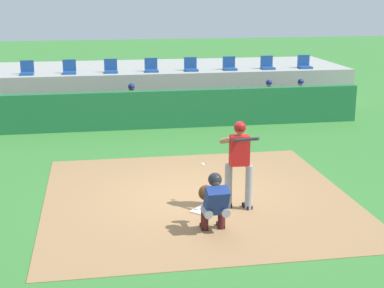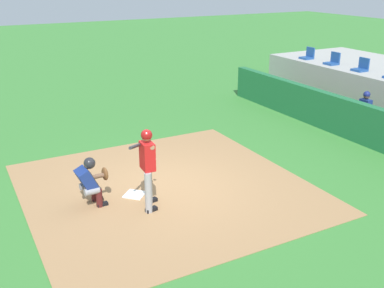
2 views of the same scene
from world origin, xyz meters
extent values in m
plane|color=#387A33|center=(0.00, 0.00, 0.00)|extent=(80.00, 80.00, 0.00)
cube|color=#9E754C|center=(0.00, 0.00, 0.01)|extent=(6.40, 6.40, 0.01)
cube|color=white|center=(0.00, -0.80, 0.02)|extent=(0.62, 0.62, 0.02)
cylinder|color=#99999E|center=(0.51, -0.65, 0.46)|extent=(0.15, 0.15, 0.92)
cylinder|color=#99999E|center=(0.89, -0.82, 0.46)|extent=(0.15, 0.15, 0.92)
cube|color=red|center=(0.70, -0.74, 1.22)|extent=(0.39, 0.26, 0.60)
sphere|color=#996B4C|center=(0.70, -0.74, 1.65)|extent=(0.21, 0.21, 0.21)
sphere|color=maroon|center=(0.70, -0.74, 1.68)|extent=(0.24, 0.24, 0.24)
cylinder|color=#996B4C|center=(0.43, -0.70, 1.43)|extent=(0.25, 0.25, 0.17)
cylinder|color=#996B4C|center=(0.62, -0.66, 1.43)|extent=(0.57, 0.18, 0.18)
cylinder|color=#333338|center=(0.65, -0.91, 1.48)|extent=(0.65, 0.64, 0.24)
cube|color=black|center=(0.50, -0.59, 0.04)|extent=(0.17, 0.28, 0.09)
cube|color=black|center=(0.88, -0.76, 0.04)|extent=(0.17, 0.28, 0.09)
cylinder|color=gray|center=(-0.17, -1.84, 0.42)|extent=(0.17, 0.33, 0.16)
cylinder|color=#4C1919|center=(-0.17, -1.69, 0.21)|extent=(0.14, 0.14, 0.42)
cube|color=black|center=(-0.18, -1.63, 0.04)|extent=(0.12, 0.24, 0.08)
cylinder|color=gray|center=(0.15, -1.82, 0.42)|extent=(0.17, 0.33, 0.16)
cylinder|color=#4C1919|center=(0.15, -1.67, 0.21)|extent=(0.14, 0.14, 0.42)
cube|color=black|center=(0.14, -1.61, 0.04)|extent=(0.12, 0.24, 0.08)
cube|color=navy|center=(0.00, -1.88, 0.64)|extent=(0.42, 0.46, 0.57)
cube|color=#2D2D33|center=(-0.01, -1.76, 0.64)|extent=(0.39, 0.27, 0.45)
sphere|color=brown|center=(-0.01, -1.80, 0.98)|extent=(0.21, 0.21, 0.21)
sphere|color=#232328|center=(-0.01, -1.78, 1.00)|extent=(0.25, 0.25, 0.25)
cylinder|color=brown|center=(-0.06, -1.66, 0.64)|extent=(0.12, 0.45, 0.10)
ellipsoid|color=brown|center=(-0.11, -1.43, 0.64)|extent=(0.29, 0.13, 0.30)
sphere|color=white|center=(0.05, -0.30, 0.83)|extent=(0.07, 0.07, 0.07)
cube|color=#1E6638|center=(0.00, 6.50, 0.60)|extent=(13.00, 0.30, 1.20)
cube|color=olive|center=(0.00, 7.50, 0.23)|extent=(11.80, 0.44, 0.45)
cylinder|color=#939399|center=(-0.99, 7.25, 0.49)|extent=(0.15, 0.40, 0.15)
cylinder|color=#939399|center=(-0.99, 7.05, 0.23)|extent=(0.13, 0.13, 0.45)
cube|color=maroon|center=(-0.99, 7.00, 0.04)|extent=(0.11, 0.24, 0.08)
cylinder|color=#939399|center=(-0.73, 7.25, 0.49)|extent=(0.15, 0.40, 0.15)
cylinder|color=#939399|center=(-0.73, 7.05, 0.23)|extent=(0.13, 0.13, 0.45)
cube|color=maroon|center=(-0.73, 7.00, 0.04)|extent=(0.11, 0.24, 0.08)
cube|color=navy|center=(-0.86, 7.47, 0.76)|extent=(0.36, 0.22, 0.54)
sphere|color=brown|center=(-0.86, 7.47, 1.15)|extent=(0.20, 0.20, 0.20)
sphere|color=navy|center=(-0.86, 7.47, 1.19)|extent=(0.22, 0.22, 0.22)
cylinder|color=brown|center=(-1.06, 7.33, 0.65)|extent=(0.09, 0.41, 0.22)
cylinder|color=brown|center=(-0.66, 7.33, 0.65)|extent=(0.09, 0.41, 0.22)
cylinder|color=#939399|center=(3.70, 7.25, 0.49)|extent=(0.15, 0.40, 0.15)
cylinder|color=#939399|center=(3.70, 7.05, 0.23)|extent=(0.13, 0.13, 0.45)
cube|color=maroon|center=(3.70, 7.00, 0.04)|extent=(0.11, 0.24, 0.08)
cylinder|color=#939399|center=(3.96, 7.25, 0.49)|extent=(0.15, 0.40, 0.15)
cylinder|color=#939399|center=(3.96, 7.05, 0.23)|extent=(0.13, 0.13, 0.45)
cube|color=maroon|center=(3.96, 7.00, 0.04)|extent=(0.11, 0.24, 0.08)
cube|color=navy|center=(3.83, 7.47, 0.76)|extent=(0.36, 0.22, 0.54)
sphere|color=tan|center=(3.83, 7.47, 1.15)|extent=(0.20, 0.20, 0.20)
sphere|color=navy|center=(3.83, 7.47, 1.19)|extent=(0.22, 0.22, 0.22)
cylinder|color=tan|center=(3.63, 7.33, 0.65)|extent=(0.09, 0.41, 0.22)
cylinder|color=tan|center=(4.03, 7.33, 0.65)|extent=(0.09, 0.41, 0.22)
cylinder|color=#939399|center=(4.83, 7.25, 0.49)|extent=(0.15, 0.40, 0.15)
cylinder|color=#939399|center=(4.83, 7.05, 0.23)|extent=(0.13, 0.13, 0.45)
cube|color=maroon|center=(4.83, 7.00, 0.04)|extent=(0.11, 0.24, 0.08)
cylinder|color=#939399|center=(5.09, 7.25, 0.49)|extent=(0.15, 0.40, 0.15)
cylinder|color=#939399|center=(5.09, 7.05, 0.23)|extent=(0.13, 0.13, 0.45)
cube|color=maroon|center=(5.09, 7.00, 0.04)|extent=(0.11, 0.24, 0.08)
cube|color=navy|center=(4.96, 7.47, 0.76)|extent=(0.36, 0.22, 0.54)
sphere|color=beige|center=(4.96, 7.47, 1.15)|extent=(0.20, 0.20, 0.20)
sphere|color=navy|center=(4.96, 7.47, 1.19)|extent=(0.22, 0.22, 0.22)
cylinder|color=beige|center=(4.76, 7.33, 0.65)|extent=(0.09, 0.41, 0.22)
cylinder|color=beige|center=(5.16, 7.33, 0.65)|extent=(0.09, 0.41, 0.22)
cube|color=#9E9E99|center=(0.00, 10.90, 0.70)|extent=(15.00, 4.40, 1.40)
cube|color=#1E478C|center=(-4.33, 9.30, 1.44)|extent=(0.46, 0.46, 0.08)
cube|color=#1E478C|center=(-4.33, 9.50, 1.68)|extent=(0.46, 0.06, 0.40)
cube|color=#1E478C|center=(-2.89, 9.30, 1.44)|extent=(0.46, 0.46, 0.08)
cube|color=#1E478C|center=(-2.89, 9.50, 1.68)|extent=(0.46, 0.06, 0.40)
cube|color=#1E478C|center=(-1.44, 9.30, 1.44)|extent=(0.46, 0.46, 0.08)
cube|color=#1E478C|center=(-1.44, 9.50, 1.68)|extent=(0.46, 0.06, 0.40)
cube|color=#1E478C|center=(0.00, 9.30, 1.44)|extent=(0.46, 0.46, 0.08)
cube|color=#1E478C|center=(0.00, 9.50, 1.68)|extent=(0.46, 0.06, 0.40)
cube|color=#1E478C|center=(1.44, 9.30, 1.44)|extent=(0.46, 0.46, 0.08)
cube|color=#1E478C|center=(1.44, 9.50, 1.68)|extent=(0.46, 0.06, 0.40)
cube|color=#1E478C|center=(2.89, 9.30, 1.44)|extent=(0.46, 0.46, 0.08)
cube|color=#1E478C|center=(2.89, 9.50, 1.68)|extent=(0.46, 0.06, 0.40)
cube|color=#1E478C|center=(4.33, 9.30, 1.44)|extent=(0.46, 0.46, 0.08)
cube|color=#1E478C|center=(4.33, 9.50, 1.68)|extent=(0.46, 0.06, 0.40)
cube|color=#1E478C|center=(5.78, 9.30, 1.44)|extent=(0.46, 0.46, 0.08)
cube|color=#1E478C|center=(5.78, 9.50, 1.68)|extent=(0.46, 0.06, 0.40)
camera|label=1|loc=(-2.06, -11.34, 4.29)|focal=54.07mm
camera|label=2|loc=(8.88, -4.07, 4.80)|focal=42.50mm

